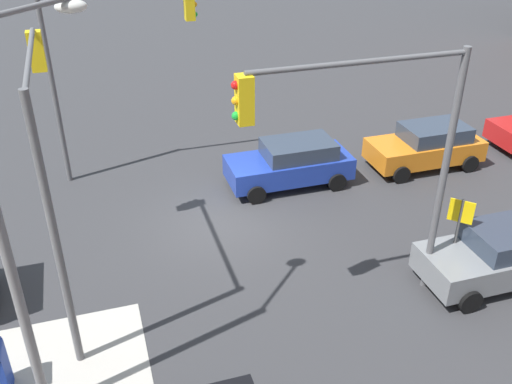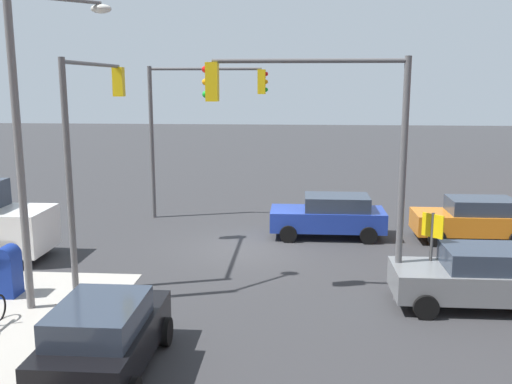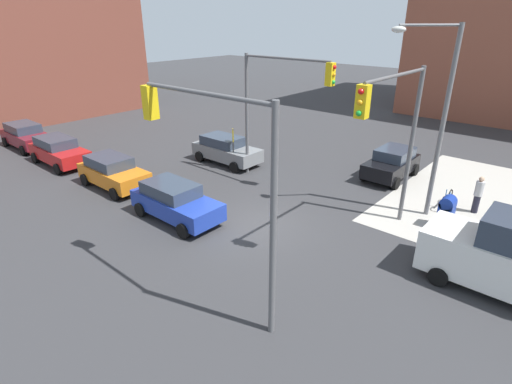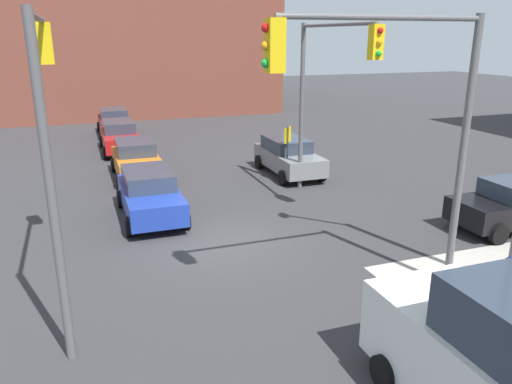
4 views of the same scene
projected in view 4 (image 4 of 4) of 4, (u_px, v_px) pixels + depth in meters
The scene contains 10 objects.
ground_plane at pixel (227, 241), 15.29m from camera, with size 120.00×120.00×0.00m, color #333335.
traffic_signal_nw_corner at pixel (327, 77), 17.56m from camera, with size 5.36×0.36×6.50m.
traffic_signal_se_corner at pixel (47, 109), 10.14m from camera, with size 5.08×0.36×6.50m.
traffic_signal_ne_corner at pixel (397, 105), 10.69m from camera, with size 0.36×5.14×6.50m.
warning_sign_two_way at pixel (287, 145), 21.03m from camera, with size 0.48×0.48×2.40m.
coupe_blue at pixel (150, 194), 17.13m from camera, with size 4.32×2.02×1.62m.
coupe_orange at pixel (136, 159), 21.95m from camera, with size 4.18×2.02×1.62m.
coupe_gray at pixel (288, 156), 22.50m from camera, with size 4.34×2.02×1.62m.
hatchback_red at pixel (120, 136), 26.95m from camera, with size 4.45×2.02×1.62m.
hatchback_maroon at pixel (114, 121), 31.55m from camera, with size 4.40×2.02×1.62m.
Camera 4 is at (13.61, -3.92, 6.03)m, focal length 35.00 mm.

